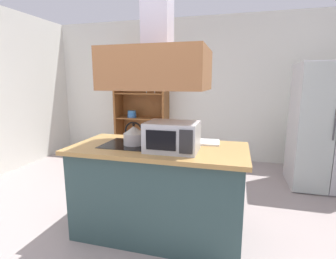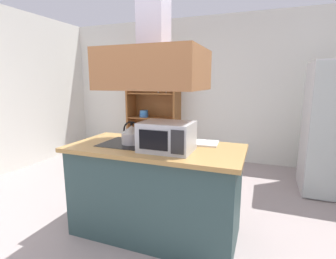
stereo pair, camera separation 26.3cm
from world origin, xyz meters
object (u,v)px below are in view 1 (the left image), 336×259
(dish_cabinet, at_px, (142,114))
(refrigerator, at_px, (327,127))
(microwave, at_px, (172,137))
(cutting_board, at_px, (202,142))
(kettle, at_px, (134,135))

(dish_cabinet, bearing_deg, refrigerator, -14.67)
(dish_cabinet, distance_m, microwave, 2.95)
(dish_cabinet, xyz_separation_m, microwave, (1.30, -2.65, 0.16))
(dish_cabinet, height_order, cutting_board, dish_cabinet)
(cutting_board, bearing_deg, refrigerator, 43.36)
(kettle, xyz_separation_m, microwave, (0.42, -0.12, 0.03))
(refrigerator, distance_m, microwave, 2.56)
(dish_cabinet, height_order, microwave, dish_cabinet)
(kettle, distance_m, cutting_board, 0.69)
(kettle, distance_m, microwave, 0.43)
(dish_cabinet, bearing_deg, microwave, -63.88)
(refrigerator, height_order, kettle, refrigerator)
(kettle, relative_size, microwave, 0.49)
(refrigerator, distance_m, cutting_board, 2.15)
(refrigerator, bearing_deg, dish_cabinet, 165.33)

